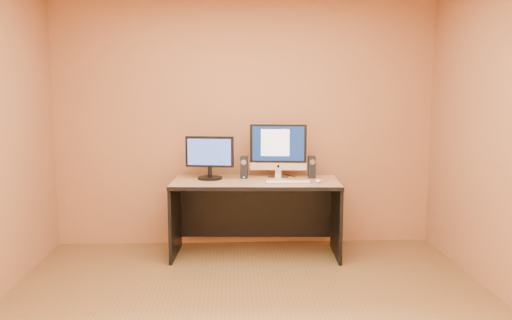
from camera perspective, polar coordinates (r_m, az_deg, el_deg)
name	(u,v)px	position (r m, az deg, el deg)	size (l,w,h in m)	color
walls	(251,143)	(3.75, -0.50, 1.82)	(4.00, 4.00, 2.60)	#A26A41
desk	(256,218)	(5.43, -0.04, -6.14)	(1.64, 0.72, 0.76)	#AA7855
imac	(278,150)	(5.49, 2.35, 1.03)	(0.58, 0.22, 0.56)	silver
second_monitor	(210,158)	(5.43, -4.90, 0.23)	(0.49, 0.25, 0.43)	black
speaker_left	(244,167)	(5.47, -1.26, -0.77)	(0.07, 0.07, 0.23)	black
speaker_right	(312,167)	(5.52, 5.88, -0.74)	(0.07, 0.07, 0.23)	black
keyboard	(288,182)	(5.23, 3.39, -2.33)	(0.44, 0.12, 0.02)	#B7B8BC
mouse	(318,181)	(5.28, 6.54, -2.18)	(0.06, 0.10, 0.04)	white
cable_a	(290,175)	(5.64, 3.55, -1.64)	(0.01, 0.01, 0.23)	black
cable_b	(272,176)	(5.61, 1.72, -1.67)	(0.01, 0.01, 0.18)	black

